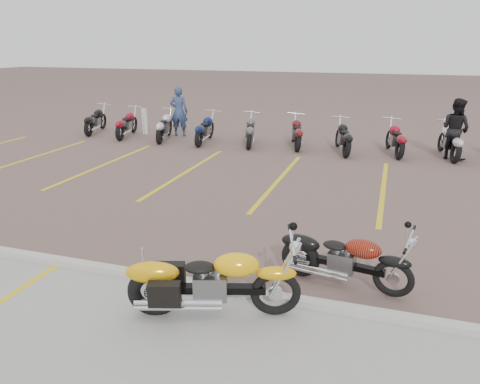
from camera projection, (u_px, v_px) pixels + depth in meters
The scene contains 9 objects.
ground at pixel (229, 237), 8.93m from camera, with size 100.00×100.00×0.00m, color brown.
curb at pixel (185, 283), 7.10m from camera, with size 60.00×0.18×0.12m, color #ADAAA3.
parking_stripes at pixel (279, 180), 12.54m from camera, with size 38.00×5.50×0.01m, color gold, non-canonical shape.
yellow_cruiser at pixel (210, 284), 6.23m from camera, with size 2.26×0.83×0.96m.
flame_cruiser at pixel (342, 260), 7.03m from camera, with size 2.02×0.49×0.84m.
person_a at pixel (179, 111), 18.16m from camera, with size 0.70×0.46×1.91m, color navy.
person_b at pixel (455, 129), 14.55m from camera, with size 0.93×0.72×1.90m, color black.
bollard at pixel (145, 121), 18.69m from camera, with size 0.15×0.15×1.00m, color silver.
bg_bike_row at pixel (368, 136), 15.48m from camera, with size 22.46×2.08×1.10m.
Camera 1 is at (2.76, -7.76, 3.55)m, focal length 35.00 mm.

